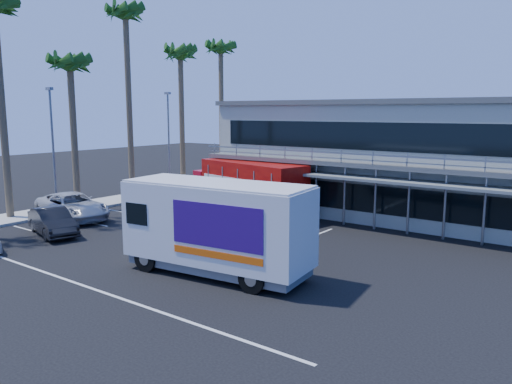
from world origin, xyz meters
The scene contains 15 objects.
ground centered at (0.00, 0.00, 0.00)m, with size 120.00×120.00×0.00m, color black.
building centered at (3.00, 14.94, 3.66)m, with size 22.40×12.00×7.30m.
curb_strip centered at (-15.00, 6.00, 0.08)m, with size 3.00×32.00×0.16m, color #A5A399.
palm_c centered at (-14.90, 3.00, 9.21)m, with size 2.80×2.80×10.75m.
palm_d centered at (-15.20, 8.00, 12.80)m, with size 2.80×2.80×14.75m.
palm_e centered at (-14.70, 13.00, 10.57)m, with size 2.80×2.80×12.25m.
palm_f centered at (-15.10, 18.50, 11.47)m, with size 2.80×2.80×13.25m.
light_pole_near centered at (-14.20, 1.00, 4.50)m, with size 0.50×0.25×8.09m.
light_pole_far centered at (-14.20, 11.00, 4.50)m, with size 0.50×0.25×8.09m.
red_truck centered at (-4.68, 8.65, 1.88)m, with size 10.41×4.46×3.42m.
white_van centered at (1.99, -1.88, 2.02)m, with size 8.05×3.58×3.81m.
parked_car_b centered at (-9.50, -2.17, 0.73)m, with size 1.54×4.41×1.45m, color black.
parked_car_c centered at (-12.17, 0.80, 0.81)m, with size 2.68×5.81×1.62m, color #B9B9BB.
parked_car_d centered at (-9.50, 5.76, 0.74)m, with size 2.07×5.09×1.48m, color #2A2C38.
parked_car_e centered at (-12.50, 7.20, 0.72)m, with size 1.71×4.26×1.45m, color gray.
Camera 1 is at (15.00, -16.75, 6.62)m, focal length 35.00 mm.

